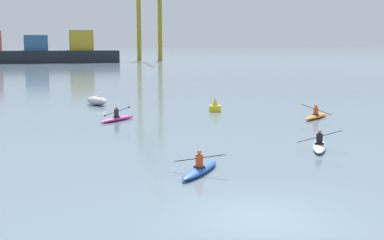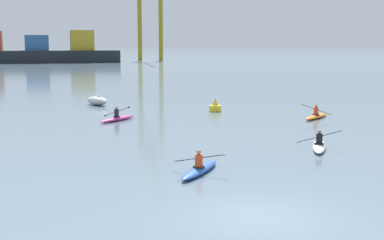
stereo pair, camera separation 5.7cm
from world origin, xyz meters
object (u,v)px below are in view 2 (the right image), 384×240
(kayak_magenta, at_px, (117,118))
(kayak_blue, at_px, (200,169))
(container_barge, at_px, (38,52))
(channel_buoy, at_px, (215,107))
(kayak_white, at_px, (319,145))
(capsized_dinghy, at_px, (97,101))
(kayak_orange, at_px, (316,116))

(kayak_magenta, xyz_separation_m, kayak_blue, (1.19, -14.93, 0.00))
(container_barge, xyz_separation_m, kayak_magenta, (5.53, -101.80, -2.46))
(channel_buoy, relative_size, kayak_white, 0.31)
(capsized_dinghy, distance_m, kayak_magenta, 9.23)
(channel_buoy, distance_m, kayak_magenta, 8.05)
(kayak_magenta, distance_m, kayak_blue, 14.97)
(capsized_dinghy, height_order, kayak_blue, kayak_blue)
(kayak_magenta, bearing_deg, kayak_orange, -11.13)
(kayak_blue, bearing_deg, channel_buoy, 70.00)
(container_barge, height_order, kayak_white, container_barge)
(kayak_white, xyz_separation_m, kayak_orange, (4.95, 9.33, 0.00))
(container_barge, distance_m, kayak_orange, 106.03)
(capsized_dinghy, bearing_deg, kayak_blue, -86.24)
(container_barge, xyz_separation_m, kayak_blue, (6.72, -116.73, -2.46))
(capsized_dinghy, bearing_deg, kayak_white, -68.12)
(kayak_white, xyz_separation_m, kayak_magenta, (-8.08, 11.90, 0.00))
(container_barge, bearing_deg, kayak_blue, -86.71)
(channel_buoy, relative_size, kayak_magenta, 0.35)
(container_barge, relative_size, capsized_dinghy, 13.92)
(container_barge, distance_m, kayak_blue, 116.95)
(kayak_white, bearing_deg, capsized_dinghy, 111.88)
(container_barge, relative_size, kayak_orange, 13.07)
(kayak_orange, distance_m, kayak_blue, 17.12)
(capsized_dinghy, distance_m, kayak_orange, 17.87)
(channel_buoy, distance_m, kayak_white, 14.58)
(kayak_orange, bearing_deg, kayak_white, -117.95)
(kayak_orange, bearing_deg, channel_buoy, 136.13)
(capsized_dinghy, height_order, kayak_white, kayak_white)
(kayak_white, distance_m, kayak_magenta, 14.38)
(kayak_white, relative_size, kayak_orange, 1.08)
(kayak_orange, bearing_deg, container_barge, 100.09)
(container_barge, xyz_separation_m, kayak_white, (13.61, -113.70, -2.46))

